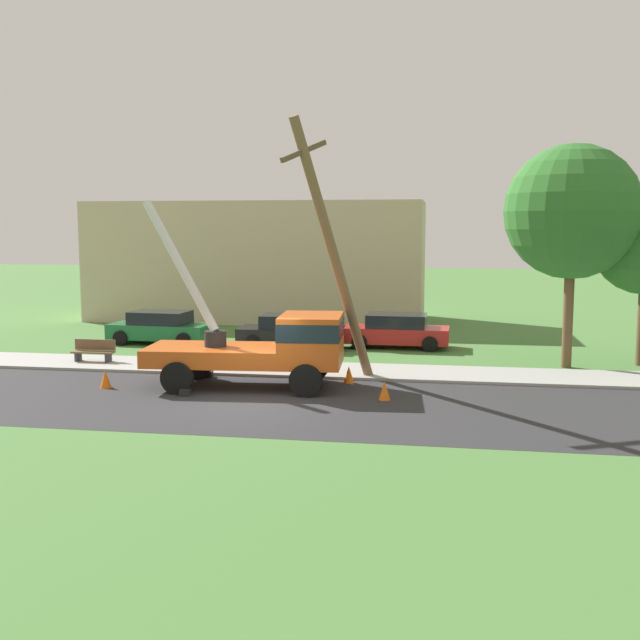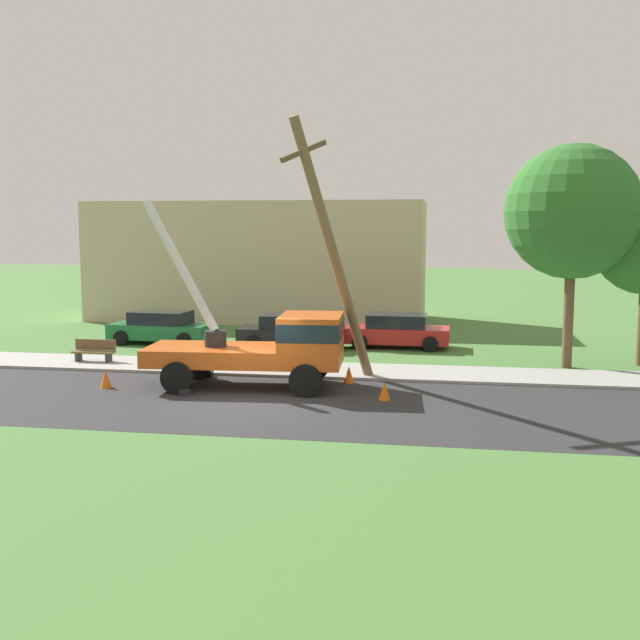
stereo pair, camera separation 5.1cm
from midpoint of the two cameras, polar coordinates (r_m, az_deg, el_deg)
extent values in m
plane|color=#477538|center=(33.86, -0.05, -1.60)|extent=(120.00, 120.00, 0.00)
cube|color=#2B2B2D|center=(22.33, -5.22, -6.18)|extent=(80.00, 7.28, 0.01)
cube|color=#9E9E99|center=(27.09, -2.52, -3.70)|extent=(80.00, 2.74, 0.10)
cube|color=#C65119|center=(24.45, -7.96, -2.62)|extent=(4.46, 2.70, 0.55)
cube|color=#C65119|center=(23.85, -0.72, -1.52)|extent=(2.07, 2.53, 1.60)
cube|color=#19232D|center=(23.79, -0.72, -0.68)|extent=(2.09, 2.55, 0.56)
cylinder|color=black|center=(24.37, -7.94, -1.40)|extent=(0.70, 0.70, 0.50)
cylinder|color=silver|center=(25.09, -10.53, 4.07)|extent=(2.96, 1.46, 4.26)
cube|color=black|center=(23.40, -10.18, -5.41)|extent=(0.32, 0.32, 0.20)
cube|color=black|center=(26.15, -8.47, -4.05)|extent=(0.32, 0.32, 0.20)
cylinder|color=black|center=(22.86, -1.14, -4.57)|extent=(1.00, 0.30, 1.00)
cylinder|color=black|center=(25.20, -0.51, -3.47)|extent=(1.00, 0.30, 1.00)
cylinder|color=black|center=(23.64, -10.77, -4.30)|extent=(1.00, 0.30, 1.00)
cylinder|color=black|center=(25.91, -9.29, -3.27)|extent=(1.00, 0.30, 1.00)
cylinder|color=brown|center=(24.32, 0.98, 4.92)|extent=(2.52, 2.92, 8.51)
cube|color=brown|center=(23.61, -1.31, 12.60)|extent=(1.24, 1.43, 0.80)
cone|color=orange|center=(22.56, 4.81, -5.32)|extent=(0.36, 0.36, 0.56)
cone|color=orange|center=(25.10, -15.89, -4.30)|extent=(0.36, 0.36, 0.56)
cone|color=orange|center=(24.89, 2.13, -4.13)|extent=(0.36, 0.36, 0.56)
cube|color=#1E6638|center=(33.84, -11.95, -0.82)|extent=(4.50, 2.05, 0.65)
cube|color=black|center=(33.77, -11.98, 0.19)|extent=(2.56, 1.80, 0.55)
cylinder|color=black|center=(32.48, -10.28, -1.51)|extent=(0.64, 0.22, 0.64)
cylinder|color=black|center=(34.12, -9.09, -1.08)|extent=(0.64, 0.22, 0.64)
cylinder|color=black|center=(33.72, -14.82, -1.32)|extent=(0.64, 0.22, 0.64)
cylinder|color=black|center=(35.30, -13.47, -0.91)|extent=(0.64, 0.22, 0.64)
cube|color=black|center=(31.86, -2.22, -1.16)|extent=(4.44, 1.91, 0.65)
cube|color=black|center=(31.78, -2.22, -0.08)|extent=(2.50, 1.72, 0.55)
cylinder|color=black|center=(30.78, 0.14, -1.87)|extent=(0.64, 0.22, 0.64)
cylinder|color=black|center=(32.55, 0.58, -1.38)|extent=(0.64, 0.22, 0.64)
cylinder|color=black|center=(31.31, -5.13, -1.75)|extent=(0.64, 0.22, 0.64)
cylinder|color=black|center=(33.05, -4.42, -1.27)|extent=(0.64, 0.22, 0.64)
cube|color=#B21E1E|center=(32.19, 5.72, -1.10)|extent=(4.45, 1.91, 0.65)
cube|color=black|center=(32.11, 5.74, -0.04)|extent=(2.51, 1.72, 0.55)
cylinder|color=black|center=(31.23, 8.22, -1.82)|extent=(0.64, 0.22, 0.64)
cylinder|color=black|center=(33.01, 8.38, -1.34)|extent=(0.64, 0.22, 0.64)
cylinder|color=black|center=(31.50, 2.93, -1.67)|extent=(0.64, 0.22, 0.64)
cylinder|color=black|center=(33.27, 3.37, -1.21)|extent=(0.64, 0.22, 0.64)
cube|color=brown|center=(29.45, -16.76, -2.33)|extent=(1.60, 0.44, 0.06)
cube|color=brown|center=(29.59, -16.61, -1.79)|extent=(1.60, 0.06, 0.40)
cube|color=#333338|center=(29.76, -17.79, -2.71)|extent=(0.10, 0.40, 0.45)
cube|color=#333338|center=(29.23, -15.69, -2.81)|extent=(0.10, 0.40, 0.45)
cylinder|color=brown|center=(28.69, 18.17, 1.75)|extent=(0.36, 0.36, 5.25)
sphere|color=#2D6B28|center=(28.59, 18.41, 7.75)|extent=(4.80, 4.80, 4.80)
cube|color=#C6B293|center=(41.83, -4.71, 4.45)|extent=(18.00, 6.00, 6.40)
camera|label=1|loc=(0.03, -90.06, -0.01)|focal=42.51mm
camera|label=2|loc=(0.03, 89.94, 0.01)|focal=42.51mm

